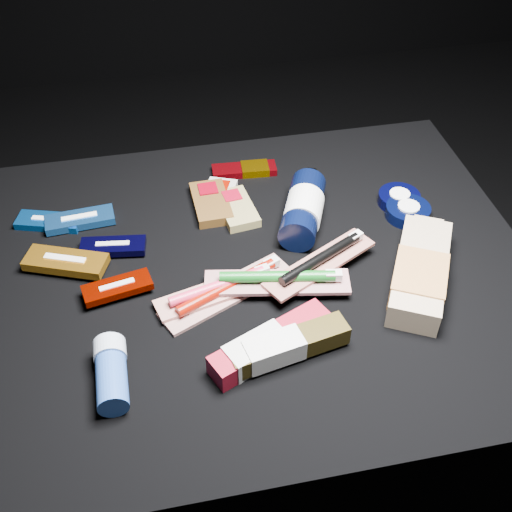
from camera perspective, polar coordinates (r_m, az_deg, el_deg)
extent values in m
plane|color=black|center=(1.40, -0.53, -12.96)|extent=(3.00, 3.00, 0.00)
cube|color=black|center=(1.24, -0.59, -7.83)|extent=(0.98, 0.78, 0.40)
cube|color=#0C50A4|center=(1.23, -17.92, 2.92)|extent=(0.12, 0.08, 0.01)
cube|color=silver|center=(1.23, -17.92, 2.95)|extent=(0.06, 0.03, 0.02)
cube|color=#1D559E|center=(1.22, -15.38, 3.13)|extent=(0.13, 0.06, 0.01)
cube|color=white|center=(1.21, -15.39, 3.16)|extent=(0.06, 0.02, 0.02)
cube|color=black|center=(1.14, -12.59, 0.83)|extent=(0.12, 0.06, 0.01)
cube|color=beige|center=(1.14, -12.60, 0.86)|extent=(0.06, 0.02, 0.01)
cube|color=#BA7718|center=(1.13, -16.55, -0.51)|extent=(0.15, 0.10, 0.02)
cube|color=silver|center=(1.13, -16.56, -0.47)|extent=(0.07, 0.04, 0.02)
cube|color=#860E00|center=(1.06, -12.22, -2.75)|extent=(0.12, 0.06, 0.01)
cube|color=silver|center=(1.06, -12.22, -2.72)|extent=(0.06, 0.02, 0.01)
cube|color=#503214|center=(1.21, -4.02, 4.72)|extent=(0.07, 0.12, 0.02)
cube|color=#6D0210|center=(1.24, -4.28, 5.65)|extent=(0.04, 0.04, 0.02)
cube|color=#B1B0A9|center=(1.23, -3.40, 5.24)|extent=(0.09, 0.12, 0.02)
cube|color=#660900|center=(1.25, -3.12, 6.03)|extent=(0.04, 0.04, 0.02)
cube|color=olive|center=(1.20, -1.73, 4.22)|extent=(0.07, 0.12, 0.02)
cube|color=maroon|center=(1.22, -2.15, 5.09)|extent=(0.04, 0.04, 0.02)
cube|color=maroon|center=(1.30, -1.06, 7.66)|extent=(0.13, 0.05, 0.01)
cube|color=#956803|center=(1.30, -0.10, 7.77)|extent=(0.06, 0.04, 0.02)
cylinder|color=black|center=(1.16, 4.18, 4.18)|extent=(0.12, 0.18, 0.07)
cylinder|color=white|center=(1.16, 4.25, 4.08)|extent=(0.09, 0.09, 0.07)
cylinder|color=black|center=(1.23, 4.79, 6.83)|extent=(0.03, 0.03, 0.02)
cube|color=black|center=(1.26, 4.90, 7.16)|extent=(0.03, 0.03, 0.01)
cylinder|color=black|center=(1.25, 12.59, 4.98)|extent=(0.08, 0.08, 0.02)
cylinder|color=white|center=(1.25, 12.60, 5.04)|extent=(0.04, 0.04, 0.02)
cylinder|color=black|center=(1.22, 13.34, 3.87)|extent=(0.08, 0.08, 0.02)
cylinder|color=white|center=(1.22, 13.35, 3.93)|extent=(0.04, 0.04, 0.03)
cube|color=tan|center=(1.09, 14.38, -1.40)|extent=(0.18, 0.24, 0.05)
cube|color=#B37941|center=(1.07, 14.26, -2.22)|extent=(0.12, 0.13, 0.05)
cube|color=tan|center=(1.17, 14.94, 2.38)|extent=(0.06, 0.05, 0.03)
cylinder|color=#264DA0|center=(0.93, -12.69, -10.91)|extent=(0.05, 0.09, 0.04)
cylinder|color=#A9B4C9|center=(0.97, -12.87, -8.21)|extent=(0.05, 0.03, 0.05)
cube|color=beige|center=(1.05, -2.59, -3.27)|extent=(0.24, 0.15, 0.01)
cylinder|color=#760D03|center=(1.04, -2.62, -2.75)|extent=(0.18, 0.10, 0.02)
cube|color=silver|center=(1.08, 1.36, -0.64)|extent=(0.03, 0.02, 0.01)
cube|color=silver|center=(1.04, -3.43, -3.14)|extent=(0.21, 0.10, 0.01)
cylinder|color=#D12C51|center=(1.03, -3.46, -2.68)|extent=(0.16, 0.06, 0.02)
cube|color=silver|center=(1.06, 0.53, -1.28)|extent=(0.03, 0.02, 0.01)
cube|color=beige|center=(1.04, 1.89, -2.37)|extent=(0.24, 0.10, 0.01)
cylinder|color=#0E5B17|center=(1.03, 1.91, -1.84)|extent=(0.19, 0.05, 0.02)
cube|color=silver|center=(1.04, 6.92, -1.72)|extent=(0.03, 0.02, 0.01)
cube|color=#A29D98|center=(1.07, 5.70, -0.69)|extent=(0.21, 0.15, 0.01)
cylinder|color=black|center=(1.06, 5.74, -0.21)|extent=(0.16, 0.09, 0.02)
cube|color=white|center=(1.11, 8.84, 1.71)|extent=(0.03, 0.02, 0.01)
cube|color=maroon|center=(0.96, 1.36, -7.78)|extent=(0.20, 0.12, 0.04)
cube|color=beige|center=(0.95, 0.06, -8.44)|extent=(0.11, 0.08, 0.04)
cube|color=#352B0B|center=(0.95, 2.95, -7.95)|extent=(0.19, 0.08, 0.03)
cube|color=silver|center=(0.94, 1.61, -8.35)|extent=(0.09, 0.06, 0.04)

